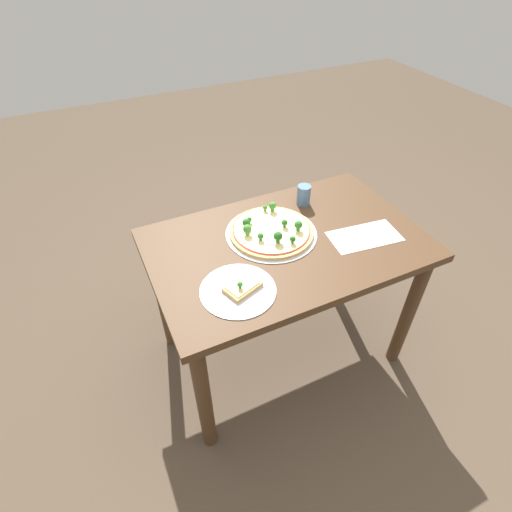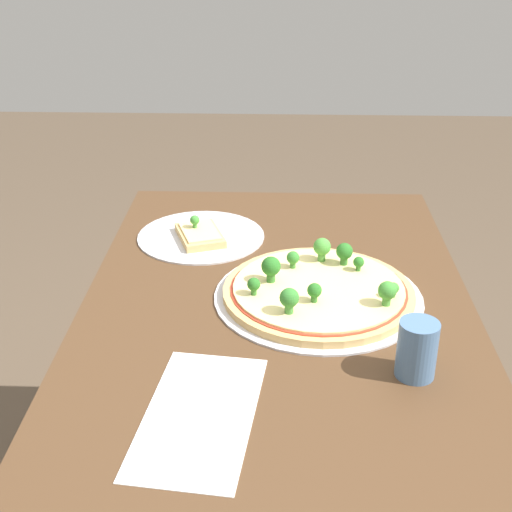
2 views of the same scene
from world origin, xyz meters
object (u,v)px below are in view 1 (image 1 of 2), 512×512
object	(u,v)px
dining_table	(286,262)
pizza_tray_whole	(271,231)
pizza_tray_slice	(240,289)
drinking_cup	(304,195)

from	to	relation	value
dining_table	pizza_tray_whole	distance (m)	0.15
pizza_tray_whole	pizza_tray_slice	xyz separation A→B (m)	(-0.25, -0.24, -0.01)
dining_table	pizza_tray_whole	bearing A→B (deg)	115.00
pizza_tray_whole	dining_table	bearing A→B (deg)	-65.00
pizza_tray_whole	drinking_cup	size ratio (longest dim) A/B	4.13
dining_table	drinking_cup	size ratio (longest dim) A/B	12.10
pizza_tray_whole	drinking_cup	distance (m)	0.27
drinking_cup	pizza_tray_whole	bearing A→B (deg)	-149.56
pizza_tray_slice	pizza_tray_whole	bearing A→B (deg)	44.28
drinking_cup	pizza_tray_slice	bearing A→B (deg)	-141.79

